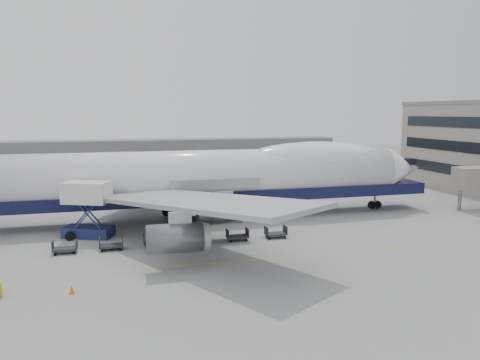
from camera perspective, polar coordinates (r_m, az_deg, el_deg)
name	(u,v)px	position (r m, az deg, el deg)	size (l,w,h in m)	color
ground	(224,244)	(49.46, -1.98, -7.79)	(260.00, 260.00, 0.00)	gray
apron_line	(239,261)	(43.90, -0.16, -9.88)	(60.00, 0.15, 0.01)	gold
hangar	(117,155)	(116.73, -14.78, 3.01)	(110.00, 8.00, 7.00)	slate
airliner	(207,176)	(59.94, -4.04, 0.54)	(67.00, 55.30, 19.98)	white
catering_truck	(87,206)	(54.00, -18.12, -3.06)	(5.84, 4.97, 6.16)	navy
traffic_cone	(72,290)	(38.67, -19.84, -12.49)	(0.43, 0.43, 0.64)	#F65F0C
dolly_0	(65,248)	(49.16, -20.57, -7.78)	(2.30, 1.35, 1.30)	#2D2D30
dolly_1	(111,245)	(48.92, -15.44, -7.63)	(2.30, 1.35, 1.30)	#2D2D30
dolly_2	(155,242)	(49.06, -10.30, -7.41)	(2.30, 1.35, 1.30)	#2D2D30
dolly_3	(197,239)	(49.59, -5.24, -7.14)	(2.30, 1.35, 1.30)	#2D2D30
dolly_4	(237,236)	(50.49, -0.32, -6.82)	(2.30, 1.35, 1.30)	#2D2D30
dolly_5	(276,233)	(51.75, 4.38, -6.47)	(2.30, 1.35, 1.30)	#2D2D30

